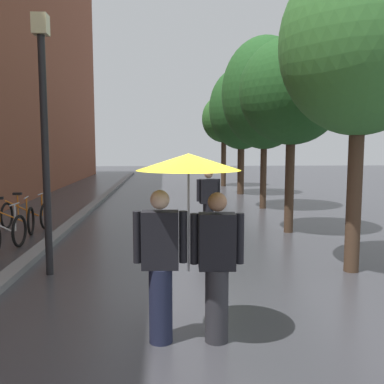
{
  "coord_description": "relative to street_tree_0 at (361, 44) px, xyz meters",
  "views": [
    {
      "loc": [
        -0.63,
        -4.96,
        2.18
      ],
      "look_at": [
        -0.15,
        2.53,
        1.35
      ],
      "focal_mm": 39.38,
      "sensor_mm": 36.0,
      "label": 1
    }
  ],
  "objects": [
    {
      "name": "parked_bicycle_3",
      "position": [
        -7.01,
        3.32,
        -3.47
      ],
      "size": [
        1.15,
        0.82,
        0.96
      ],
      "color": "black",
      "rests_on": "ground"
    },
    {
      "name": "pedestrian_walking_midground",
      "position": [
        -2.19,
        3.07,
        -3.02
      ],
      "size": [
        0.58,
        0.29,
        1.61
      ],
      "color": "black",
      "rests_on": "ground"
    },
    {
      "name": "street_tree_2",
      "position": [
        0.16,
        7.4,
        0.09
      ],
      "size": [
        2.93,
        2.93,
        5.84
      ],
      "color": "#473323",
      "rests_on": "ground"
    },
    {
      "name": "couple_under_umbrella",
      "position": [
        -2.97,
        -2.44,
        -2.44
      ],
      "size": [
        1.21,
        1.13,
        2.1
      ],
      "color": "#1E233D",
      "rests_on": "ground"
    },
    {
      "name": "ground_plane",
      "position": [
        -2.59,
        -1.99,
        -3.84
      ],
      "size": [
        80.0,
        80.0,
        0.0
      ],
      "primitive_type": "plane",
      "color": "#38383D"
    },
    {
      "name": "street_tree_0",
      "position": [
        0.0,
        0.0,
        0.0
      ],
      "size": [
        2.67,
        2.67,
        5.38
      ],
      "color": "#473323",
      "rests_on": "ground"
    },
    {
      "name": "street_lamp_post",
      "position": [
        -5.19,
        0.15,
        -1.35
      ],
      "size": [
        0.24,
        0.24,
        4.26
      ],
      "color": "black",
      "rests_on": "ground"
    },
    {
      "name": "street_tree_1",
      "position": [
        -0.12,
        3.35,
        -0.35
      ],
      "size": [
        2.57,
        2.57,
        4.81
      ],
      "color": "#473323",
      "rests_on": "ground"
    },
    {
      "name": "street_tree_4",
      "position": [
        -0.09,
        15.54,
        -0.27
      ],
      "size": [
        2.34,
        2.34,
        4.87
      ],
      "color": "#473323",
      "rests_on": "ground"
    },
    {
      "name": "kerb_strip",
      "position": [
        -5.79,
        8.01,
        -3.78
      ],
      "size": [
        0.3,
        36.0,
        0.12
      ],
      "primitive_type": "cube",
      "color": "slate",
      "rests_on": "ground"
    },
    {
      "name": "parked_bicycle_4",
      "position": [
        -6.88,
        4.19,
        -3.47
      ],
      "size": [
        1.13,
        0.78,
        0.96
      ],
      "color": "black",
      "rests_on": "ground"
    },
    {
      "name": "street_tree_3",
      "position": [
        0.16,
        11.73,
        -0.05
      ],
      "size": [
        2.87,
        2.87,
        5.61
      ],
      "color": "#473323",
      "rests_on": "ground"
    }
  ]
}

